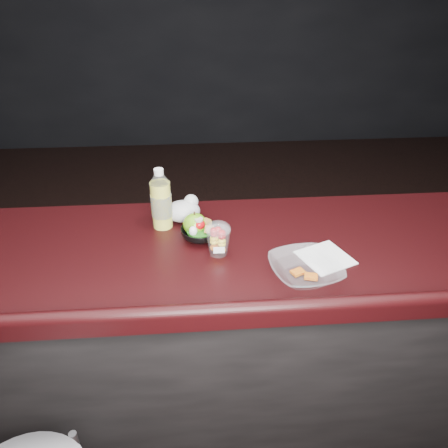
{
  "coord_description": "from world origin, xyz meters",
  "views": [
    {
      "loc": [
        -0.06,
        -1.0,
        1.92
      ],
      "look_at": [
        0.04,
        0.33,
        1.1
      ],
      "focal_mm": 35.0,
      "sensor_mm": 36.0,
      "label": 1
    }
  ],
  "objects_px": {
    "lemonade_bottle": "(161,203)",
    "snack_bowl": "(200,232)",
    "green_apple": "(195,224)",
    "fruit_cup": "(218,238)",
    "takeout_bowl": "(305,270)"
  },
  "relations": [
    {
      "from": "lemonade_bottle",
      "to": "fruit_cup",
      "type": "relative_size",
      "value": 1.92
    },
    {
      "from": "lemonade_bottle",
      "to": "green_apple",
      "type": "relative_size",
      "value": 2.56
    },
    {
      "from": "fruit_cup",
      "to": "green_apple",
      "type": "xyz_separation_m",
      "value": [
        -0.08,
        0.14,
        -0.02
      ]
    },
    {
      "from": "green_apple",
      "to": "snack_bowl",
      "type": "distance_m",
      "value": 0.04
    },
    {
      "from": "lemonade_bottle",
      "to": "green_apple",
      "type": "xyz_separation_m",
      "value": [
        0.12,
        -0.07,
        -0.06
      ]
    },
    {
      "from": "green_apple",
      "to": "snack_bowl",
      "type": "xyz_separation_m",
      "value": [
        0.02,
        -0.03,
        -0.02
      ]
    },
    {
      "from": "lemonade_bottle",
      "to": "fruit_cup",
      "type": "xyz_separation_m",
      "value": [
        0.2,
        -0.2,
        -0.04
      ]
    },
    {
      "from": "fruit_cup",
      "to": "green_apple",
      "type": "bearing_deg",
      "value": 120.18
    },
    {
      "from": "lemonade_bottle",
      "to": "snack_bowl",
      "type": "xyz_separation_m",
      "value": [
        0.14,
        -0.1,
        -0.07
      ]
    },
    {
      "from": "fruit_cup",
      "to": "green_apple",
      "type": "relative_size",
      "value": 1.34
    },
    {
      "from": "lemonade_bottle",
      "to": "green_apple",
      "type": "bearing_deg",
      "value": -27.83
    },
    {
      "from": "green_apple",
      "to": "fruit_cup",
      "type": "bearing_deg",
      "value": -59.82
    },
    {
      "from": "lemonade_bottle",
      "to": "takeout_bowl",
      "type": "height_order",
      "value": "lemonade_bottle"
    },
    {
      "from": "green_apple",
      "to": "takeout_bowl",
      "type": "bearing_deg",
      "value": -39.46
    },
    {
      "from": "lemonade_bottle",
      "to": "snack_bowl",
      "type": "distance_m",
      "value": 0.19
    }
  ]
}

